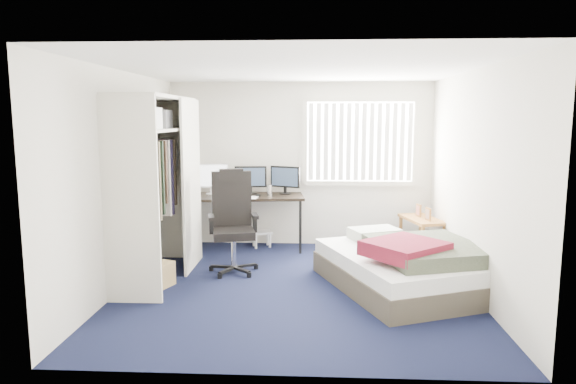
% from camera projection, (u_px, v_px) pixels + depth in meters
% --- Properties ---
extents(ground, '(4.20, 4.20, 0.00)m').
position_uv_depth(ground, '(295.00, 287.00, 6.01)').
color(ground, black).
rests_on(ground, ground).
extents(room_shell, '(4.20, 4.20, 4.20)m').
position_uv_depth(room_shell, '(295.00, 158.00, 5.79)').
color(room_shell, silver).
rests_on(room_shell, ground).
extents(window_assembly, '(1.72, 0.09, 1.32)m').
position_uv_depth(window_assembly, '(360.00, 142.00, 7.75)').
color(window_assembly, white).
rests_on(window_assembly, ground).
extents(closet, '(0.64, 1.84, 2.22)m').
position_uv_depth(closet, '(158.00, 169.00, 6.17)').
color(closet, beige).
rests_on(closet, ground).
extents(desk, '(1.74, 0.97, 1.28)m').
position_uv_depth(desk, '(247.00, 194.00, 7.67)').
color(desk, black).
rests_on(desk, ground).
extents(office_chair, '(0.74, 0.74, 1.31)m').
position_uv_depth(office_chair, '(233.00, 232.00, 6.60)').
color(office_chair, black).
rests_on(office_chair, ground).
extents(footstool, '(0.36, 0.32, 0.24)m').
position_uv_depth(footstool, '(262.00, 235.00, 7.84)').
color(footstool, white).
rests_on(footstool, ground).
extents(nightstand, '(0.59, 0.88, 0.73)m').
position_uv_depth(nightstand, '(422.00, 223.00, 7.29)').
color(nightstand, brown).
rests_on(nightstand, ground).
extents(bed, '(2.08, 2.36, 0.65)m').
position_uv_depth(bed, '(406.00, 265.00, 5.92)').
color(bed, '#453D31').
rests_on(bed, ground).
extents(pine_box, '(0.46, 0.40, 0.28)m').
position_uv_depth(pine_box, '(155.00, 274.00, 6.04)').
color(pine_box, tan).
rests_on(pine_box, ground).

